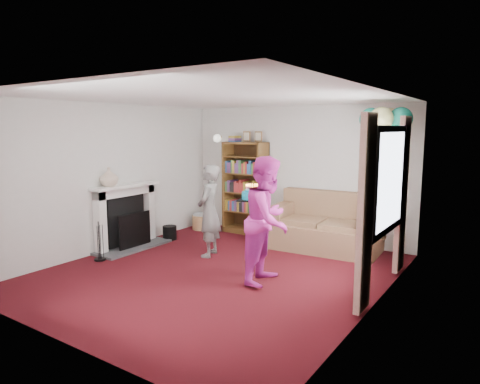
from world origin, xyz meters
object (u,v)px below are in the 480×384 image
Objects in this scene: person_striped at (209,211)px; person_magenta at (268,220)px; sofa at (326,228)px; birthday_cake at (253,196)px; bookcase at (246,188)px.

person_magenta is (1.40, -0.50, 0.11)m from person_striped.
person_striped reaches higher than sofa.
birthday_cake is at bearing 64.38° from person_magenta.
person_magenta is 4.63× the size of birthday_cake.
person_magenta reaches higher than person_striped.
bookcase is 1.35× the size of person_striped.
person_striped is 4.06× the size of birthday_cake.
birthday_cake is (1.09, -0.40, 0.40)m from person_striped.
bookcase is 2.84m from person_magenta.
birthday_cake is at bearing -54.92° from bookcase.
person_magenta is (-0.03, -1.98, 0.50)m from sofa.
sofa is at bearing 79.68° from birthday_cake.
sofa is 1.22× the size of person_striped.
birthday_cake is at bearing -103.99° from sofa.
person_magenta is (1.78, -2.20, -0.04)m from bookcase.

